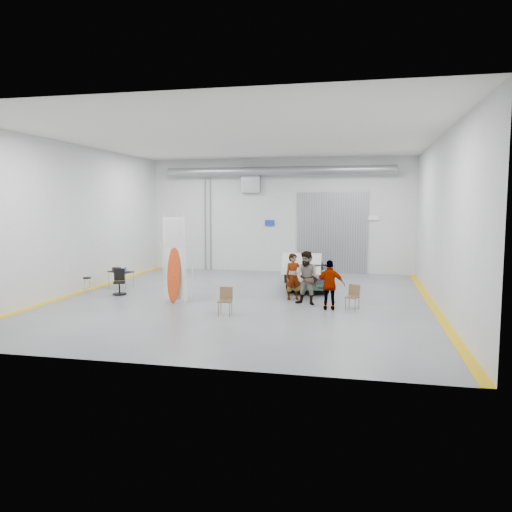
% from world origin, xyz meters
% --- Properties ---
extents(ground, '(16.00, 16.00, 0.00)m').
position_xyz_m(ground, '(0.00, 0.00, 0.00)').
color(ground, slate).
rests_on(ground, ground).
extents(room_shell, '(14.02, 16.18, 6.01)m').
position_xyz_m(room_shell, '(0.24, 2.22, 4.08)').
color(room_shell, silver).
rests_on(room_shell, ground).
extents(sedan_car, '(2.42, 4.74, 1.32)m').
position_xyz_m(sedan_car, '(2.05, 3.18, 0.66)').
color(sedan_car, white).
rests_on(sedan_car, ground).
extents(person_a, '(0.76, 0.65, 1.76)m').
position_xyz_m(person_a, '(1.84, 0.29, 0.88)').
color(person_a, '#7F6145').
rests_on(person_a, ground).
extents(person_b, '(1.11, 0.96, 1.93)m').
position_xyz_m(person_b, '(2.47, -0.57, 0.97)').
color(person_b, teal).
rests_on(person_b, ground).
extents(person_c, '(1.04, 0.52, 1.72)m').
position_xyz_m(person_c, '(3.31, -1.27, 0.86)').
color(person_c, brown).
rests_on(person_c, ground).
extents(surfboard_display, '(0.93, 0.36, 3.32)m').
position_xyz_m(surfboard_display, '(-2.26, -1.27, 1.35)').
color(surfboard_display, white).
rests_on(surfboard_display, ground).
extents(folding_chair_near, '(0.45, 0.46, 0.90)m').
position_xyz_m(folding_chair_near, '(0.03, -2.79, 0.28)').
color(folding_chair_near, brown).
rests_on(folding_chair_near, ground).
extents(folding_chair_far, '(0.51, 0.54, 0.85)m').
position_xyz_m(folding_chair_far, '(4.06, -1.10, 0.27)').
color(folding_chair_far, brown).
rests_on(folding_chair_far, ground).
extents(shop_stool, '(0.34, 0.34, 0.67)m').
position_xyz_m(shop_stool, '(-6.45, -0.23, 0.33)').
color(shop_stool, black).
rests_on(shop_stool, ground).
extents(work_table, '(1.22, 0.86, 0.90)m').
position_xyz_m(work_table, '(-5.92, 1.51, 0.69)').
color(work_table, gray).
rests_on(work_table, ground).
extents(office_chair, '(0.59, 0.62, 1.01)m').
position_xyz_m(office_chair, '(-5.07, -0.12, 0.44)').
color(office_chair, black).
rests_on(office_chair, ground).
extents(trunk_lid, '(1.54, 0.93, 0.04)m').
position_xyz_m(trunk_lid, '(2.05, 1.16, 1.34)').
color(trunk_lid, silver).
rests_on(trunk_lid, sedan_car).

